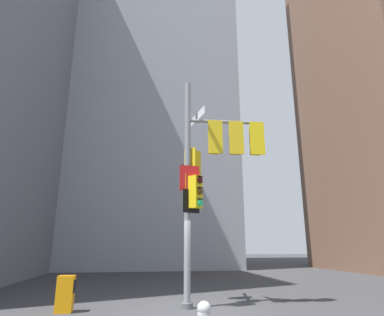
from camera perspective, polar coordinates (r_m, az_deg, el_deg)
ground at (r=10.37m, az=-0.88°, el=-24.79°), size 120.00×120.00×0.00m
building_mid_block at (r=37.77m, az=-9.32°, el=14.48°), size 17.37×17.37×40.49m
signal_pole_assembly at (r=10.72m, az=2.64°, el=-1.44°), size 2.84×2.51×7.16m
newspaper_box at (r=10.33m, az=-21.22°, el=-21.20°), size 0.45×0.36×0.95m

